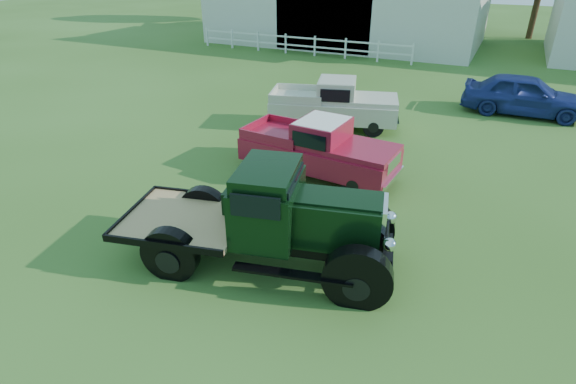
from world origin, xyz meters
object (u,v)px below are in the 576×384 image
at_px(vintage_flatbed, 263,217).
at_px(red_pickup, 318,147).
at_px(white_pickup, 333,104).
at_px(misc_car_blue, 525,95).

bearing_deg(vintage_flatbed, red_pickup, 84.70).
bearing_deg(white_pickup, vintage_flatbed, -94.82).
bearing_deg(misc_car_blue, red_pickup, 147.91).
bearing_deg(misc_car_blue, white_pickup, 125.69).
height_order(vintage_flatbed, misc_car_blue, vintage_flatbed).
relative_size(vintage_flatbed, misc_car_blue, 1.20).
relative_size(vintage_flatbed, white_pickup, 1.17).
bearing_deg(misc_car_blue, vintage_flatbed, 159.52).
height_order(vintage_flatbed, white_pickup, vintage_flatbed).
xyz_separation_m(red_pickup, white_pickup, (-1.04, 3.96, 0.03)).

